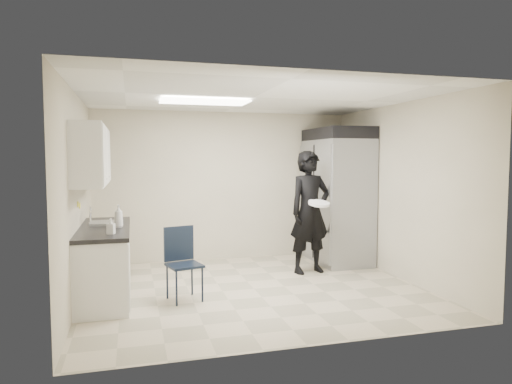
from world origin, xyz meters
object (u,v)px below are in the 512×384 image
object	(u,v)px
lower_counter	(105,263)
folding_chair	(184,265)
commercial_fridge	(337,201)
man_tuxedo	(310,212)

from	to	relation	value
lower_counter	folding_chair	world-z (taller)	folding_chair
commercial_fridge	man_tuxedo	distance (m)	0.98
man_tuxedo	commercial_fridge	bearing A→B (deg)	29.24
folding_chair	man_tuxedo	distance (m)	2.30
commercial_fridge	folding_chair	distance (m)	3.25
lower_counter	commercial_fridge	distance (m)	3.98
lower_counter	folding_chair	distance (m)	1.08
lower_counter	man_tuxedo	xyz separation A→B (m)	(3.03, 0.45, 0.52)
commercial_fridge	folding_chair	xyz separation A→B (m)	(-2.80, -1.53, -0.60)
lower_counter	commercial_fridge	bearing A→B (deg)	15.88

